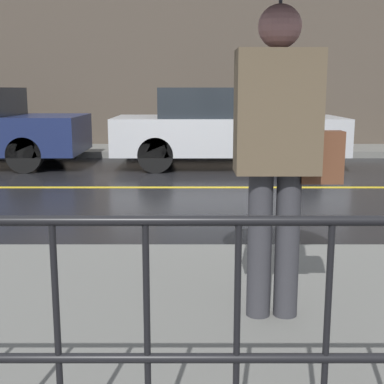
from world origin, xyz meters
The scene contains 8 objects.
ground_plane centered at (0.00, 0.00, 0.00)m, with size 80.00×80.00×0.00m, color black.
sidewalk_near centered at (0.00, -5.09, 0.07)m, with size 28.00×3.05×0.14m.
sidewalk_far centered at (0.00, 4.43, 0.07)m, with size 28.00×1.73×0.14m.
lane_marking centered at (0.00, 0.00, 0.00)m, with size 25.20×0.12×0.01m.
building_storefront centered at (0.00, 5.45, 2.31)m, with size 28.00×0.30×4.61m.
railing_foreground centered at (0.00, -6.36, 0.72)m, with size 12.00×0.04×0.93m.
pedestrian centered at (0.49, -5.06, 1.88)m, with size 1.07×1.07×2.23m.
car_silver centered at (0.65, 2.34, 0.77)m, with size 4.38×1.88×1.52m.
Camera 1 is at (-0.00, -8.11, 1.49)m, focal length 50.00 mm.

